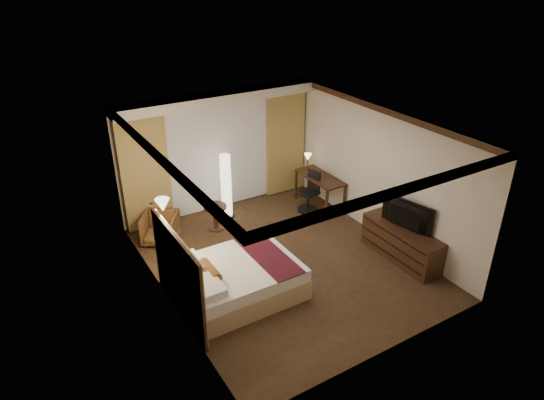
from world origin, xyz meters
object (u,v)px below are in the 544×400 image
bed (237,279)px  floor_lamp (226,186)px  side_table (216,217)px  desk (319,191)px  dresser (401,243)px  office_chair (308,191)px  armchair (160,227)px  television (404,214)px

bed → floor_lamp: bearing=67.1°
side_table → desk: size_ratio=0.41×
side_table → desk: desk is taller
side_table → dresser: size_ratio=0.32×
dresser → desk: bearing=91.1°
side_table → floor_lamp: (0.45, 0.35, 0.47)m
side_table → office_chair: 2.18m
desk → bed: bearing=-148.5°
armchair → dresser: 4.76m
television → dresser: bearing=-101.8°
dresser → television: (-0.03, 0.00, 0.64)m
office_chair → dresser: bearing=-92.4°
desk → television: size_ratio=1.22×
floor_lamp → television: 3.83m
armchair → office_chair: 3.35m
armchair → desk: (3.67, -0.40, 0.03)m
armchair → television: size_ratio=0.65×
armchair → dresser: armchair is taller
bed → television: size_ratio=1.89×
bed → armchair: bearing=103.1°
side_table → dresser: 3.83m
floor_lamp → dresser: (2.10, -3.22, -0.41)m
office_chair → dresser: 2.55m
floor_lamp → dresser: 3.87m
office_chair → television: 2.59m
bed → floor_lamp: (1.09, 2.57, 0.45)m
office_chair → dresser: office_chair is taller
armchair → office_chair: (3.32, -0.45, 0.14)m
bed → floor_lamp: size_ratio=1.36×
armchair → floor_lamp: bearing=42.6°
dresser → office_chair: bearing=99.1°
dresser → television: bearing=180.0°
floor_lamp → television: size_ratio=1.39×
desk → dresser: (0.05, -2.57, -0.04)m
bed → side_table: 2.31m
armchair → floor_lamp: size_ratio=0.47×
side_table → office_chair: bearing=-9.4°
bed → dresser: dresser is taller
bed → armchair: (-0.54, 2.31, 0.05)m
desk → dresser: bearing=-88.9°
armchair → desk: size_ratio=0.53×
desk → dresser: 2.57m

